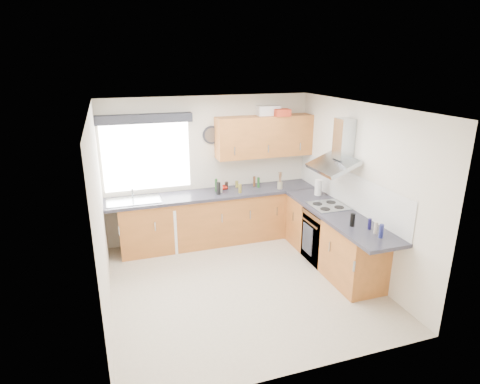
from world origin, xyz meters
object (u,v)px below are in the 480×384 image
object	(u,v)px
upper_cabinets	(264,136)
extractor_hood	(338,151)
washing_machine	(163,227)
oven	(326,235)

from	to	relation	value
upper_cabinets	extractor_hood	bearing A→B (deg)	-63.87
extractor_hood	washing_machine	xyz separation A→B (m)	(-2.50, 1.22, -1.39)
extractor_hood	washing_machine	world-z (taller)	extractor_hood
upper_cabinets	washing_machine	xyz separation A→B (m)	(-1.85, -0.10, -1.42)
upper_cabinets	washing_machine	bearing A→B (deg)	-176.75
washing_machine	extractor_hood	bearing A→B (deg)	-11.55
oven	extractor_hood	world-z (taller)	extractor_hood
oven	extractor_hood	xyz separation A→B (m)	(0.10, -0.00, 1.34)
extractor_hood	washing_machine	size ratio (longest dim) A/B	1.01
upper_cabinets	washing_machine	world-z (taller)	upper_cabinets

